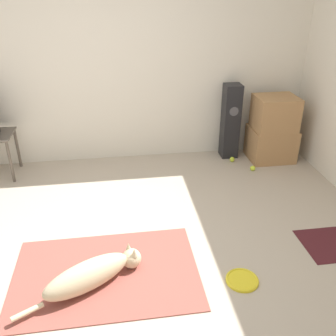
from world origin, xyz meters
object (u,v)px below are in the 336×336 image
cardboard_box_lower (271,144)px  floor_speaker (230,121)px  cardboard_box_upper (275,113)px  frisbee (242,280)px  tennis_ball_near_speaker (232,159)px  tennis_ball_by_boxes (253,168)px  dog (92,274)px

cardboard_box_lower → floor_speaker: size_ratio=0.58×
cardboard_box_lower → cardboard_box_upper: (-0.01, -0.02, 0.43)m
frisbee → tennis_ball_near_speaker: tennis_ball_near_speaker is taller
cardboard_box_upper → tennis_ball_by_boxes: 0.77m
cardboard_box_lower → tennis_ball_near_speaker: 0.56m
floor_speaker → tennis_ball_by_boxes: floor_speaker is taller
cardboard_box_lower → frisbee: bearing=-116.9°
cardboard_box_lower → tennis_ball_by_boxes: bearing=-137.4°
cardboard_box_lower → cardboard_box_upper: size_ratio=1.10×
dog → tennis_ball_by_boxes: 2.63m
cardboard_box_lower → floor_speaker: 0.63m
frisbee → tennis_ball_by_boxes: tennis_ball_by_boxes is taller
tennis_ball_by_boxes → cardboard_box_upper: bearing=41.5°
dog → floor_speaker: (1.78, 2.23, 0.37)m
dog → cardboard_box_lower: 3.10m
dog → tennis_ball_near_speaker: dog is taller
dog → floor_speaker: floor_speaker is taller
dog → tennis_ball_near_speaker: bearing=48.9°
floor_speaker → tennis_ball_by_boxes: size_ratio=15.13×
dog → cardboard_box_lower: (2.31, 2.07, 0.09)m
cardboard_box_upper → floor_speaker: bearing=160.5°
dog → tennis_ball_near_speaker: 2.71m
dog → frisbee: (1.20, -0.12, -0.12)m
frisbee → cardboard_box_lower: 2.46m
cardboard_box_upper → tennis_ball_near_speaker: 0.81m
frisbee → cardboard_box_lower: cardboard_box_lower is taller
cardboard_box_lower → cardboard_box_upper: cardboard_box_upper is taller
dog → frisbee: size_ratio=3.62×
dog → cardboard_box_upper: 3.13m
cardboard_box_lower → tennis_ball_by_boxes: size_ratio=8.73×
cardboard_box_lower → dog: bearing=-138.2°
tennis_ball_near_speaker → floor_speaker: bearing=89.9°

